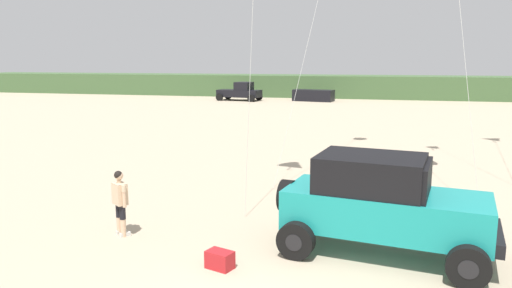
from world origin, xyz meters
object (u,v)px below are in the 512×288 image
cooler_box (220,260)px  person_watching (120,200)px  jeep (382,203)px  distant_pickup (240,92)px  distant_sedan (313,95)px

cooler_box → person_watching: bearing=176.0°
jeep → distant_pickup: size_ratio=1.03×
person_watching → cooler_box: size_ratio=2.98×
distant_sedan → person_watching: bearing=-78.9°
jeep → cooler_box: 3.82m
distant_sedan → jeep: bearing=-70.0°
person_watching → distant_sedan: person_watching is taller
distant_pickup → distant_sedan: bearing=8.5°
jeep → distant_sedan: bearing=99.4°
jeep → person_watching: size_ratio=2.99×
person_watching → cooler_box: (3.00, -1.25, -0.75)m
cooler_box → distant_pickup: 42.29m
jeep → distant_sedan: 40.87m
jeep → person_watching: 6.31m
cooler_box → distant_pickup: (-11.04, 40.82, 0.75)m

